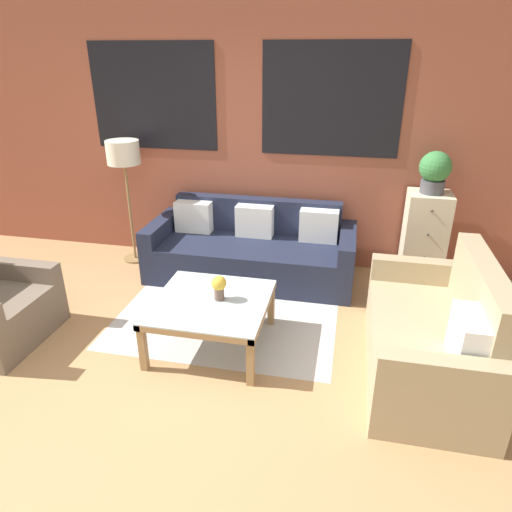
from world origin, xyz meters
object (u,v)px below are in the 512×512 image
object	(u,v)px
coffee_table	(211,307)
floor_lamp	(124,159)
potted_plant	(435,171)
couch_dark	(252,251)
drawer_cabinet	(424,239)
settee_vintage	(433,339)
flower_vase	(219,286)

from	to	relation	value
coffee_table	floor_lamp	distance (m)	2.19
floor_lamp	potted_plant	distance (m)	3.20
couch_dark	potted_plant	distance (m)	2.00
drawer_cabinet	potted_plant	world-z (taller)	potted_plant
coffee_table	couch_dark	bearing A→B (deg)	88.56
couch_dark	settee_vintage	xyz separation A→B (m)	(1.68, -1.37, 0.03)
drawer_cabinet	potted_plant	distance (m)	0.71
couch_dark	potted_plant	size ratio (longest dim) A/B	5.29
potted_plant	drawer_cabinet	bearing A→B (deg)	-90.00
settee_vintage	flower_vase	size ratio (longest dim) A/B	7.50
couch_dark	drawer_cabinet	distance (m)	1.79
floor_lamp	settee_vintage	bearing A→B (deg)	-25.44
floor_lamp	flower_vase	world-z (taller)	floor_lamp
potted_plant	floor_lamp	bearing A→B (deg)	-178.23
coffee_table	potted_plant	size ratio (longest dim) A/B	2.23
settee_vintage	floor_lamp	bearing A→B (deg)	154.56
couch_dark	floor_lamp	world-z (taller)	floor_lamp
floor_lamp	potted_plant	world-z (taller)	floor_lamp
settee_vintage	coffee_table	xyz separation A→B (m)	(-1.71, 0.01, 0.05)
drawer_cabinet	coffee_table	bearing A→B (deg)	-138.91
floor_lamp	drawer_cabinet	xyz separation A→B (m)	(3.20, 0.10, -0.70)
couch_dark	settee_vintage	world-z (taller)	settee_vintage
couch_dark	floor_lamp	bearing A→B (deg)	175.42
settee_vintage	flower_vase	distance (m)	1.67
floor_lamp	couch_dark	bearing A→B (deg)	-4.58
potted_plant	coffee_table	bearing A→B (deg)	-138.91
floor_lamp	drawer_cabinet	size ratio (longest dim) A/B	1.42
settee_vintage	floor_lamp	distance (m)	3.56
settee_vintage	coffee_table	bearing A→B (deg)	179.64
settee_vintage	drawer_cabinet	size ratio (longest dim) A/B	1.59
settee_vintage	flower_vase	world-z (taller)	settee_vintage
coffee_table	potted_plant	distance (m)	2.53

